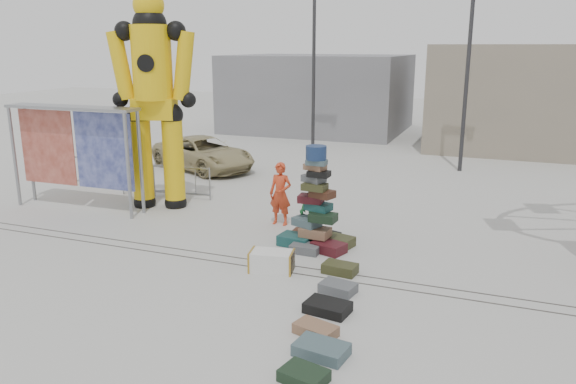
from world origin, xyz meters
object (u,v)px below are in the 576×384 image
at_px(pedestrian_black, 176,166).
at_px(crash_test_dummy, 154,93).
at_px(pedestrian_red, 280,194).
at_px(pedestrian_green, 313,209).
at_px(parked_suv, 203,153).
at_px(suitcase_tower, 316,219).
at_px(banner_scaffold, 73,133).
at_px(barricade_dummy_c, 182,182).
at_px(steamer_trunk, 272,261).
at_px(lamp_post_left, 316,56).
at_px(barricade_dummy_b, 150,180).
at_px(lamp_post_right, 471,58).
at_px(barricade_dummy_a, 97,171).

bearing_deg(pedestrian_black, crash_test_dummy, 135.11).
height_order(pedestrian_red, pedestrian_green, pedestrian_red).
height_order(pedestrian_green, parked_suv, pedestrian_green).
xyz_separation_m(suitcase_tower, pedestrian_black, (-6.14, 3.28, 0.23)).
bearing_deg(pedestrian_black, banner_scaffold, 88.14).
relative_size(barricade_dummy_c, parked_suv, 0.42).
height_order(suitcase_tower, pedestrian_red, suitcase_tower).
relative_size(steamer_trunk, pedestrian_red, 0.55).
relative_size(lamp_post_left, suitcase_tower, 3.08).
height_order(barricade_dummy_c, pedestrian_red, pedestrian_red).
distance_m(pedestrian_green, parked_suv, 9.61).
height_order(crash_test_dummy, barricade_dummy_b, crash_test_dummy).
distance_m(pedestrian_black, parked_suv, 3.89).
xyz_separation_m(suitcase_tower, pedestrian_red, (-1.51, 1.36, 0.17)).
height_order(suitcase_tower, banner_scaffold, banner_scaffold).
xyz_separation_m(pedestrian_red, parked_suv, (-5.68, 5.66, -0.23)).
distance_m(lamp_post_left, pedestrian_green, 13.30).
distance_m(suitcase_tower, banner_scaffold, 8.12).
height_order(lamp_post_right, barricade_dummy_a, lamp_post_right).
distance_m(lamp_post_left, banner_scaffold, 12.72).
bearing_deg(suitcase_tower, lamp_post_right, 85.76).
xyz_separation_m(barricade_dummy_b, pedestrian_black, (0.65, 0.57, 0.40)).
bearing_deg(lamp_post_right, steamer_trunk, -104.37).
relative_size(barricade_dummy_a, parked_suv, 0.42).
relative_size(steamer_trunk, barricade_dummy_b, 0.49).
bearing_deg(barricade_dummy_b, lamp_post_left, 63.84).
bearing_deg(suitcase_tower, pedestrian_black, 162.35).
bearing_deg(parked_suv, pedestrian_red, -110.89).
relative_size(lamp_post_left, barricade_dummy_c, 4.00).
relative_size(lamp_post_right, parked_suv, 1.66).
bearing_deg(pedestrian_black, steamer_trunk, 169.22).
height_order(lamp_post_left, steamer_trunk, lamp_post_left).
relative_size(suitcase_tower, barricade_dummy_b, 1.30).
relative_size(steamer_trunk, pedestrian_black, 0.51).
xyz_separation_m(suitcase_tower, parked_suv, (-7.19, 7.02, -0.06)).
height_order(crash_test_dummy, barricade_dummy_c, crash_test_dummy).
distance_m(pedestrian_red, parked_suv, 8.02).
distance_m(lamp_post_left, suitcase_tower, 13.77).
bearing_deg(barricade_dummy_b, pedestrian_green, -30.87).
xyz_separation_m(lamp_post_right, pedestrian_black, (-8.91, -7.27, -3.53)).
bearing_deg(banner_scaffold, steamer_trunk, -19.24).
distance_m(barricade_dummy_c, parked_suv, 4.53).
bearing_deg(steamer_trunk, barricade_dummy_a, 140.02).
distance_m(barricade_dummy_a, pedestrian_red, 8.07).
bearing_deg(pedestrian_green, lamp_post_left, 147.95).
bearing_deg(steamer_trunk, parked_suv, 116.58).
xyz_separation_m(lamp_post_right, banner_scaffold, (-10.69, -10.00, -2.08)).
bearing_deg(barricade_dummy_b, banner_scaffold, -129.15).
height_order(lamp_post_left, pedestrian_red, lamp_post_left).
distance_m(lamp_post_right, barricade_dummy_b, 12.97).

